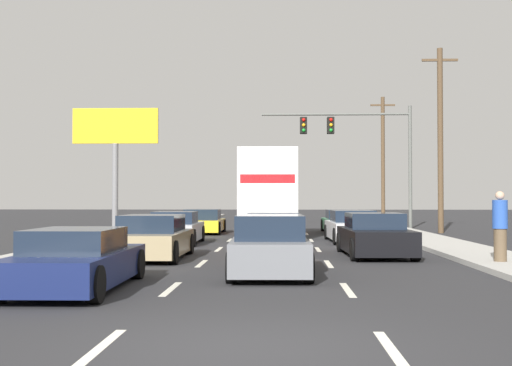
{
  "coord_description": "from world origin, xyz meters",
  "views": [
    {
      "loc": [
        0.42,
        -7.83,
        1.76
      ],
      "look_at": [
        -0.51,
        17.49,
        2.34
      ],
      "focal_mm": 46.61,
      "sensor_mm": 36.0,
      "label": 1
    }
  ],
  "objects": [
    {
      "name": "car_green",
      "position": [
        3.51,
        25.9,
        0.54
      ],
      "size": [
        1.86,
        4.53,
        1.18
      ],
      "color": "#196B38",
      "rests_on": "ground_plane"
    },
    {
      "name": "utility_pole_mid",
      "position": [
        8.5,
        25.92,
        4.82
      ],
      "size": [
        1.8,
        0.28,
        9.35
      ],
      "color": "brown",
      "rests_on": "ground_plane"
    },
    {
      "name": "car_yellow",
      "position": [
        -3.45,
        25.26,
        0.55
      ],
      "size": [
        2.02,
        4.37,
        1.21
      ],
      "color": "yellow",
      "rests_on": "ground_plane"
    },
    {
      "name": "car_gray",
      "position": [
        0.17,
        7.49,
        0.63
      ],
      "size": [
        1.89,
        4.49,
        1.38
      ],
      "color": "slate",
      "rests_on": "ground_plane"
    },
    {
      "name": "sidewalk_left",
      "position": [
        -6.37,
        20.0,
        0.07
      ],
      "size": [
        2.24,
        80.0,
        0.14
      ],
      "primitive_type": "cube",
      "color": "#B2AFA8",
      "rests_on": "ground_plane"
    },
    {
      "name": "car_silver",
      "position": [
        -3.6,
        17.58,
        0.57
      ],
      "size": [
        1.88,
        4.15,
        1.25
      ],
      "color": "#B7BABF",
      "rests_on": "ground_plane"
    },
    {
      "name": "sidewalk_right",
      "position": [
        6.37,
        20.0,
        0.07
      ],
      "size": [
        2.24,
        80.0,
        0.14
      ],
      "primitive_type": "cube",
      "color": "#B2AFA8",
      "rests_on": "ground_plane"
    },
    {
      "name": "ground_plane",
      "position": [
        0.0,
        25.0,
        0.0
      ],
      "size": [
        140.0,
        140.0,
        0.0
      ],
      "primitive_type": "plane",
      "color": "#2B2B2D"
    },
    {
      "name": "traffic_signal_mast",
      "position": [
        4.39,
        30.64,
        5.35
      ],
      "size": [
        8.66,
        0.69,
        7.1
      ],
      "color": "#595B56",
      "rests_on": "ground_plane"
    },
    {
      "name": "car_white",
      "position": [
        3.32,
        18.94,
        0.59
      ],
      "size": [
        2.04,
        4.48,
        1.27
      ],
      "color": "white",
      "rests_on": "ground_plane"
    },
    {
      "name": "car_black",
      "position": [
        3.28,
        12.42,
        0.59
      ],
      "size": [
        2.02,
        4.35,
        1.31
      ],
      "color": "black",
      "rests_on": "ground_plane"
    },
    {
      "name": "car_tan",
      "position": [
        -3.29,
        11.33,
        0.59
      ],
      "size": [
        1.95,
        4.37,
        1.28
      ],
      "color": "tan",
      "rests_on": "ground_plane"
    },
    {
      "name": "lane_markings",
      "position": [
        0.0,
        22.47,
        0.0
      ],
      "size": [
        3.54,
        57.0,
        0.01
      ],
      "color": "silver",
      "rests_on": "ground_plane"
    },
    {
      "name": "box_truck",
      "position": [
        -0.14,
        22.4,
        2.16
      ],
      "size": [
        2.71,
        7.75,
        3.83
      ],
      "color": "white",
      "rests_on": "ground_plane"
    },
    {
      "name": "car_navy",
      "position": [
        -3.5,
        4.81,
        0.54
      ],
      "size": [
        1.89,
        4.55,
        1.18
      ],
      "color": "#141E4C",
      "rests_on": "ground_plane"
    },
    {
      "name": "car_orange",
      "position": [
        0.2,
        13.9,
        0.6
      ],
      "size": [
        1.93,
        4.33,
        1.29
      ],
      "color": "orange",
      "rests_on": "ground_plane"
    },
    {
      "name": "utility_pole_far",
      "position": [
        7.97,
        41.27,
        4.75
      ],
      "size": [
        1.8,
        0.28,
        9.23
      ],
      "color": "brown",
      "rests_on": "ground_plane"
    },
    {
      "name": "pedestrian_near_corner",
      "position": [
        6.05,
        9.41,
        1.04
      ],
      "size": [
        0.38,
        0.38,
        1.8
      ],
      "color": "brown",
      "rests_on": "sidewalk_right"
    },
    {
      "name": "roadside_billboard",
      "position": [
        -9.5,
        31.67,
        5.29
      ],
      "size": [
        5.16,
        0.36,
        7.17
      ],
      "color": "slate",
      "rests_on": "ground_plane"
    }
  ]
}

